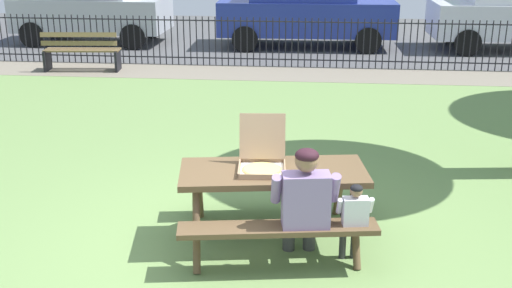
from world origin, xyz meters
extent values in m
cube|color=#709251|center=(0.00, 2.20, -0.01)|extent=(28.00, 12.40, 0.02)
cube|color=gray|center=(0.00, 7.70, 0.00)|extent=(28.00, 1.40, 0.01)
cube|color=#515154|center=(0.00, 12.30, -0.01)|extent=(28.00, 7.81, 0.01)
cube|color=brown|center=(0.38, 0.22, 0.74)|extent=(1.89, 1.02, 0.06)
cube|color=brown|center=(0.47, -0.37, 0.44)|extent=(1.82, 0.54, 0.05)
cube|color=brown|center=(0.29, 0.82, 0.44)|extent=(1.82, 0.54, 0.05)
cylinder|color=brown|center=(-0.29, -0.30, 0.35)|extent=(0.13, 0.44, 0.74)
cylinder|color=brown|center=(-0.41, 0.52, 0.35)|extent=(0.13, 0.44, 0.74)
cylinder|color=brown|center=(1.17, -0.08, 0.35)|extent=(0.13, 0.44, 0.74)
cylinder|color=brown|center=(1.05, 0.74, 0.35)|extent=(0.13, 0.44, 0.74)
cube|color=tan|center=(0.28, 0.17, 0.78)|extent=(0.48, 0.48, 0.01)
cube|color=silver|center=(0.28, 0.17, 0.78)|extent=(0.44, 0.44, 0.00)
cube|color=tan|center=(0.29, -0.05, 0.80)|extent=(0.45, 0.04, 0.04)
cube|color=tan|center=(0.26, 0.39, 0.80)|extent=(0.45, 0.04, 0.04)
cube|color=tan|center=(0.06, 0.16, 0.80)|extent=(0.04, 0.45, 0.04)
cube|color=tan|center=(0.49, 0.19, 0.80)|extent=(0.04, 0.45, 0.04)
cube|color=tan|center=(0.26, 0.41, 1.05)|extent=(0.46, 0.14, 0.44)
cylinder|color=tan|center=(0.28, 0.17, 0.79)|extent=(0.38, 0.38, 0.01)
cylinder|color=#F2D871|center=(0.28, 0.17, 0.80)|extent=(0.35, 0.35, 0.00)
cylinder|color=#3D3D3D|center=(0.55, 0.07, 0.22)|extent=(0.12, 0.12, 0.44)
cylinder|color=#3D3D3D|center=(0.58, -0.14, 0.47)|extent=(0.21, 0.44, 0.15)
cylinder|color=#3D3D3D|center=(0.75, 0.10, 0.22)|extent=(0.12, 0.12, 0.44)
cylinder|color=#3D3D3D|center=(0.78, -0.11, 0.47)|extent=(0.21, 0.44, 0.15)
cube|color=#8C72A5|center=(0.71, -0.33, 0.70)|extent=(0.45, 0.28, 0.52)
cylinder|color=#8C72A5|center=(0.45, -0.32, 0.80)|extent=(0.12, 0.22, 0.31)
cylinder|color=#8C72A5|center=(0.96, -0.25, 0.80)|extent=(0.12, 0.22, 0.31)
sphere|color=#8C6647|center=(0.71, -0.31, 1.08)|extent=(0.21, 0.21, 0.21)
ellipsoid|color=#31161F|center=(0.71, -0.32, 1.13)|extent=(0.21, 0.20, 0.12)
cylinder|color=#383838|center=(1.07, -0.05, 0.22)|extent=(0.07, 0.07, 0.44)
cylinder|color=#383838|center=(1.08, -0.16, 0.46)|extent=(0.11, 0.24, 0.08)
cylinder|color=#383838|center=(1.17, -0.04, 0.22)|extent=(0.07, 0.07, 0.44)
cylinder|color=#383838|center=(1.19, -0.15, 0.46)|extent=(0.11, 0.24, 0.08)
cube|color=silver|center=(1.15, -0.27, 0.58)|extent=(0.24, 0.15, 0.28)
cylinder|color=silver|center=(1.01, -0.26, 0.64)|extent=(0.06, 0.12, 0.17)
cylinder|color=silver|center=(1.29, -0.22, 0.64)|extent=(0.06, 0.12, 0.17)
sphere|color=#8C6647|center=(1.15, -0.26, 0.79)|extent=(0.11, 0.11, 0.11)
ellipsoid|color=black|center=(1.15, -0.26, 0.81)|extent=(0.11, 0.11, 0.07)
cylinder|color=black|center=(0.00, 8.40, 0.99)|extent=(18.05, 0.03, 0.03)
cylinder|color=black|center=(0.00, 8.40, 0.16)|extent=(18.05, 0.03, 0.03)
cylinder|color=black|center=(-6.42, 8.40, 0.54)|extent=(0.02, 0.02, 1.08)
cylinder|color=black|center=(-6.28, 8.40, 0.54)|extent=(0.02, 0.02, 1.08)
cylinder|color=black|center=(-6.14, 8.40, 0.54)|extent=(0.02, 0.02, 1.08)
cylinder|color=black|center=(-5.99, 8.40, 0.54)|extent=(0.02, 0.02, 1.08)
cylinder|color=black|center=(-5.85, 8.40, 0.54)|extent=(0.02, 0.02, 1.08)
cylinder|color=black|center=(-5.71, 8.40, 0.54)|extent=(0.02, 0.02, 1.08)
cylinder|color=black|center=(-5.57, 8.40, 0.54)|extent=(0.02, 0.02, 1.08)
cylinder|color=black|center=(-5.43, 8.40, 0.54)|extent=(0.02, 0.02, 1.08)
cylinder|color=black|center=(-5.29, 8.40, 0.54)|extent=(0.02, 0.02, 1.08)
cylinder|color=black|center=(-5.15, 8.40, 0.54)|extent=(0.02, 0.02, 1.08)
cylinder|color=black|center=(-5.01, 8.40, 0.54)|extent=(0.02, 0.02, 1.08)
cylinder|color=black|center=(-4.87, 8.40, 0.54)|extent=(0.02, 0.02, 1.08)
cylinder|color=black|center=(-4.72, 8.40, 0.54)|extent=(0.02, 0.02, 1.08)
cylinder|color=black|center=(-4.58, 8.40, 0.54)|extent=(0.02, 0.02, 1.08)
cylinder|color=black|center=(-4.44, 8.40, 0.54)|extent=(0.02, 0.02, 1.08)
cylinder|color=black|center=(-4.30, 8.40, 0.54)|extent=(0.02, 0.02, 1.08)
cylinder|color=black|center=(-4.16, 8.40, 0.54)|extent=(0.02, 0.02, 1.08)
cylinder|color=black|center=(-4.02, 8.40, 0.54)|extent=(0.02, 0.02, 1.08)
cylinder|color=black|center=(-3.88, 8.40, 0.54)|extent=(0.02, 0.02, 1.08)
cylinder|color=black|center=(-3.74, 8.40, 0.54)|extent=(0.02, 0.02, 1.08)
cylinder|color=black|center=(-3.60, 8.40, 0.54)|extent=(0.02, 0.02, 1.08)
cylinder|color=black|center=(-3.46, 8.40, 0.54)|extent=(0.02, 0.02, 1.08)
cylinder|color=black|center=(-3.31, 8.40, 0.54)|extent=(0.02, 0.02, 1.08)
cylinder|color=black|center=(-3.17, 8.40, 0.54)|extent=(0.02, 0.02, 1.08)
cylinder|color=black|center=(-3.03, 8.40, 0.54)|extent=(0.02, 0.02, 1.08)
cylinder|color=black|center=(-2.89, 8.40, 0.54)|extent=(0.02, 0.02, 1.08)
cylinder|color=black|center=(-2.75, 8.40, 0.54)|extent=(0.02, 0.02, 1.08)
cylinder|color=black|center=(-2.61, 8.40, 0.54)|extent=(0.02, 0.02, 1.08)
cylinder|color=black|center=(-2.47, 8.40, 0.54)|extent=(0.02, 0.02, 1.08)
cylinder|color=black|center=(-2.33, 8.40, 0.54)|extent=(0.02, 0.02, 1.08)
cylinder|color=black|center=(-2.19, 8.40, 0.54)|extent=(0.02, 0.02, 1.08)
cylinder|color=black|center=(-2.05, 8.40, 0.54)|extent=(0.02, 0.02, 1.08)
cylinder|color=black|center=(-1.90, 8.40, 0.54)|extent=(0.02, 0.02, 1.08)
cylinder|color=black|center=(-1.76, 8.40, 0.54)|extent=(0.02, 0.02, 1.08)
cylinder|color=black|center=(-1.62, 8.40, 0.54)|extent=(0.02, 0.02, 1.08)
cylinder|color=black|center=(-1.48, 8.40, 0.54)|extent=(0.02, 0.02, 1.08)
cylinder|color=black|center=(-1.34, 8.40, 0.54)|extent=(0.02, 0.02, 1.08)
cylinder|color=black|center=(-1.20, 8.40, 0.54)|extent=(0.02, 0.02, 1.08)
cylinder|color=black|center=(-1.06, 8.40, 0.54)|extent=(0.02, 0.02, 1.08)
cylinder|color=black|center=(-0.92, 8.40, 0.54)|extent=(0.02, 0.02, 1.08)
cylinder|color=black|center=(-0.78, 8.40, 0.54)|extent=(0.02, 0.02, 1.08)
cylinder|color=black|center=(-0.63, 8.40, 0.54)|extent=(0.02, 0.02, 1.08)
cylinder|color=black|center=(-0.49, 8.40, 0.54)|extent=(0.02, 0.02, 1.08)
cylinder|color=black|center=(-0.35, 8.40, 0.54)|extent=(0.02, 0.02, 1.08)
cylinder|color=black|center=(-0.21, 8.40, 0.54)|extent=(0.02, 0.02, 1.08)
cylinder|color=black|center=(-0.07, 8.40, 0.54)|extent=(0.02, 0.02, 1.08)
cylinder|color=black|center=(0.07, 8.40, 0.54)|extent=(0.02, 0.02, 1.08)
cylinder|color=black|center=(0.21, 8.40, 0.54)|extent=(0.02, 0.02, 1.08)
cylinder|color=black|center=(0.35, 8.40, 0.54)|extent=(0.02, 0.02, 1.08)
cylinder|color=black|center=(0.49, 8.40, 0.54)|extent=(0.02, 0.02, 1.08)
cylinder|color=black|center=(0.63, 8.40, 0.54)|extent=(0.02, 0.02, 1.08)
cylinder|color=black|center=(0.78, 8.40, 0.54)|extent=(0.02, 0.02, 1.08)
cylinder|color=black|center=(0.92, 8.40, 0.54)|extent=(0.02, 0.02, 1.08)
cylinder|color=black|center=(1.06, 8.40, 0.54)|extent=(0.02, 0.02, 1.08)
cylinder|color=black|center=(1.20, 8.40, 0.54)|extent=(0.02, 0.02, 1.08)
cylinder|color=black|center=(1.34, 8.40, 0.54)|extent=(0.02, 0.02, 1.08)
cylinder|color=black|center=(1.48, 8.40, 0.54)|extent=(0.02, 0.02, 1.08)
cylinder|color=black|center=(1.62, 8.40, 0.54)|extent=(0.02, 0.02, 1.08)
cylinder|color=black|center=(1.76, 8.40, 0.54)|extent=(0.02, 0.02, 1.08)
cylinder|color=black|center=(1.90, 8.40, 0.54)|extent=(0.02, 0.02, 1.08)
cylinder|color=black|center=(2.05, 8.40, 0.54)|extent=(0.02, 0.02, 1.08)
cylinder|color=black|center=(2.19, 8.40, 0.54)|extent=(0.02, 0.02, 1.08)
cylinder|color=black|center=(2.33, 8.40, 0.54)|extent=(0.02, 0.02, 1.08)
cylinder|color=black|center=(2.47, 8.40, 0.54)|extent=(0.02, 0.02, 1.08)
cylinder|color=black|center=(2.61, 8.40, 0.54)|extent=(0.02, 0.02, 1.08)
cylinder|color=black|center=(2.75, 8.40, 0.54)|extent=(0.02, 0.02, 1.08)
cylinder|color=black|center=(2.89, 8.40, 0.54)|extent=(0.02, 0.02, 1.08)
cylinder|color=black|center=(3.03, 8.40, 0.54)|extent=(0.02, 0.02, 1.08)
cylinder|color=black|center=(3.17, 8.40, 0.54)|extent=(0.02, 0.02, 1.08)
cylinder|color=black|center=(3.31, 8.40, 0.54)|extent=(0.02, 0.02, 1.08)
cylinder|color=black|center=(3.46, 8.40, 0.54)|extent=(0.02, 0.02, 1.08)
cylinder|color=black|center=(3.60, 8.40, 0.54)|extent=(0.02, 0.02, 1.08)
cylinder|color=black|center=(3.74, 8.40, 0.54)|extent=(0.02, 0.02, 1.08)
cylinder|color=black|center=(3.88, 8.40, 0.54)|extent=(0.02, 0.02, 1.08)
cylinder|color=black|center=(4.02, 8.40, 0.54)|extent=(0.02, 0.02, 1.08)
cylinder|color=black|center=(4.16, 8.40, 0.54)|extent=(0.02, 0.02, 1.08)
cylinder|color=black|center=(4.30, 8.40, 0.54)|extent=(0.02, 0.02, 1.08)
cylinder|color=black|center=(4.44, 8.40, 0.54)|extent=(0.02, 0.02, 1.08)
cylinder|color=black|center=(4.58, 8.40, 0.54)|extent=(0.02, 0.02, 1.08)
cylinder|color=black|center=(4.72, 8.40, 0.54)|extent=(0.02, 0.02, 1.08)
cylinder|color=black|center=(4.87, 8.40, 0.54)|extent=(0.02, 0.02, 1.08)
cube|color=olive|center=(-4.26, 7.77, 0.44)|extent=(1.60, 0.24, 0.04)
cube|color=olive|center=(-4.25, 7.63, 0.44)|extent=(1.60, 0.24, 0.04)
cube|color=olive|center=(-4.24, 7.49, 0.44)|extent=(1.60, 0.24, 0.04)
cube|color=olive|center=(-4.23, 7.43, 0.62)|extent=(1.60, 0.19, 0.11)
cube|color=olive|center=(-4.23, 7.43, 0.80)|extent=(1.60, 0.19, 0.11)
cube|color=black|center=(-3.49, 7.64, 0.22)|extent=(0.09, 0.44, 0.44)
cube|color=black|center=(-5.00, 7.51, 0.22)|extent=(0.09, 0.44, 0.44)
cube|color=#B2B7BE|center=(-5.13, 10.89, 0.76)|extent=(3.95, 1.83, 0.84)
cylinder|color=black|center=(-3.83, 9.99, 0.32)|extent=(0.64, 0.13, 0.64)
cylinder|color=black|center=(-3.78, 11.71, 0.32)|extent=(0.64, 0.13, 0.64)
cylinder|color=black|center=(-6.48, 10.07, 0.32)|extent=(0.64, 0.13, 0.64)
cylinder|color=black|center=(-6.43, 11.79, 0.32)|extent=(0.64, 0.13, 0.64)
cube|color=navy|center=(0.47, 10.89, 0.76)|extent=(4.44, 1.90, 0.84)
cylinder|color=black|center=(1.99, 10.03, 0.32)|extent=(0.64, 0.12, 0.64)
cylinder|color=black|center=(1.94, 11.83, 0.32)|extent=(0.64, 0.12, 0.64)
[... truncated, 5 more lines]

